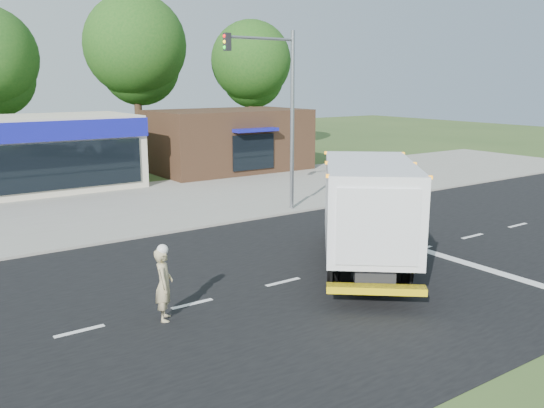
# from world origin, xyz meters

# --- Properties ---
(ground) EXTENTS (120.00, 120.00, 0.00)m
(ground) POSITION_xyz_m (0.00, 0.00, 0.00)
(ground) COLOR #385123
(ground) RESTS_ON ground
(road_asphalt) EXTENTS (60.00, 14.00, 0.02)m
(road_asphalt) POSITION_xyz_m (0.00, 0.00, 0.00)
(road_asphalt) COLOR black
(road_asphalt) RESTS_ON ground
(sidewalk) EXTENTS (60.00, 2.40, 0.12)m
(sidewalk) POSITION_xyz_m (0.00, 8.20, 0.06)
(sidewalk) COLOR gray
(sidewalk) RESTS_ON ground
(parking_apron) EXTENTS (60.00, 9.00, 0.02)m
(parking_apron) POSITION_xyz_m (0.00, 14.00, 0.01)
(parking_apron) COLOR gray
(parking_apron) RESTS_ON ground
(lane_markings) EXTENTS (55.20, 7.00, 0.01)m
(lane_markings) POSITION_xyz_m (1.35, -1.35, 0.02)
(lane_markings) COLOR silver
(lane_markings) RESTS_ON road_asphalt
(ems_box_truck) EXTENTS (6.92, 7.66, 3.51)m
(ems_box_truck) POSITION_xyz_m (0.11, -0.22, 2.02)
(ems_box_truck) COLOR black
(ems_box_truck) RESTS_ON ground
(emergency_worker) EXTENTS (0.69, 0.80, 1.96)m
(emergency_worker) POSITION_xyz_m (-7.02, -0.52, 0.96)
(emergency_worker) COLOR tan
(emergency_worker) RESTS_ON ground
(brown_storefront) EXTENTS (10.00, 6.70, 4.00)m
(brown_storefront) POSITION_xyz_m (7.00, 19.98, 2.00)
(brown_storefront) COLOR #382316
(brown_storefront) RESTS_ON ground
(traffic_signal_pole) EXTENTS (3.51, 0.25, 8.00)m
(traffic_signal_pole) POSITION_xyz_m (2.35, 7.60, 4.92)
(traffic_signal_pole) COLOR gray
(traffic_signal_pole) RESTS_ON ground
(background_trees) EXTENTS (36.77, 7.39, 12.10)m
(background_trees) POSITION_xyz_m (-0.85, 28.16, 7.38)
(background_trees) COLOR #332114
(background_trees) RESTS_ON ground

